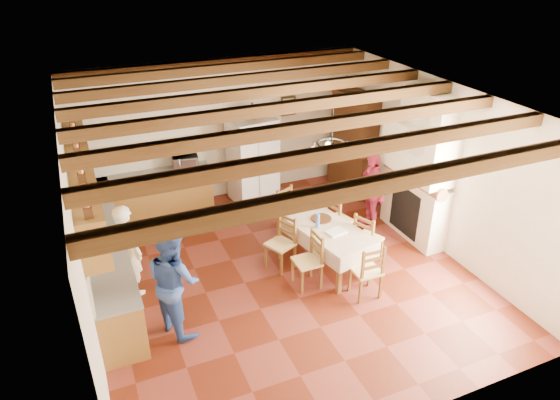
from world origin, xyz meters
The scene contains 31 objects.
floor centered at (0.00, 0.00, -0.01)m, with size 6.00×6.50×0.02m, color #51190C.
ceiling centered at (0.00, 0.00, 3.01)m, with size 6.00×6.50×0.02m, color white.
wall_back centered at (0.00, 3.26, 1.50)m, with size 6.00×0.02×3.00m, color beige.
wall_front centered at (0.00, -3.26, 1.50)m, with size 6.00×0.02×3.00m, color beige.
wall_left centered at (-3.01, 0.00, 1.50)m, with size 0.02×6.50×3.00m, color beige.
wall_right centered at (3.01, 0.00, 1.50)m, with size 0.02×6.50×3.00m, color beige.
ceiling_beams centered at (0.00, 0.00, 2.91)m, with size 6.00×6.30×0.16m, color #39230C, non-canonical shape.
lower_cabinets_left centered at (-2.70, 1.05, 0.43)m, with size 0.60×4.30×0.86m, color brown.
lower_cabinets_back centered at (-1.55, 2.95, 0.43)m, with size 2.30×0.60×0.86m, color brown.
countertop_left centered at (-2.70, 1.05, 0.88)m, with size 0.62×4.30×0.04m, color slate.
countertop_back centered at (-1.55, 2.95, 0.88)m, with size 2.34×0.62×0.04m, color slate.
backsplash_left centered at (-2.98, 1.05, 1.20)m, with size 0.03×4.30×0.60m, color beige.
backsplash_back centered at (-1.55, 3.23, 1.20)m, with size 2.30×0.03×0.60m, color beige.
upper_cabinets centered at (-2.83, 1.05, 1.85)m, with size 0.35×4.20×0.70m, color brown.
fireplace centered at (2.72, 0.20, 1.40)m, with size 0.56×1.60×2.80m, color beige, non-canonical shape.
wall_picture centered at (1.55, 3.23, 1.85)m, with size 0.34×0.03×0.42m, color black.
refrigerator centered at (0.55, 2.82, 0.91)m, with size 0.91×0.75×1.82m, color silver.
hutch centered at (2.75, 2.36, 1.12)m, with size 0.52×1.23×2.23m, color #341C0B, non-canonical shape.
dining_table centered at (0.83, -0.03, 0.65)m, with size 1.18×1.82×0.74m.
chandelier centered at (0.83, -0.03, 2.25)m, with size 0.47×0.47×0.03m, color black.
chair_left_near centered at (0.25, -0.45, 0.48)m, with size 0.42×0.40×0.96m, color brown, non-canonical shape.
chair_left_far centered at (0.06, 0.19, 0.48)m, with size 0.42×0.40×0.96m, color brown, non-canonical shape.
chair_right_near centered at (1.53, -0.24, 0.48)m, with size 0.42×0.40×0.96m, color brown, non-canonical shape.
chair_right_far centered at (1.38, 0.53, 0.48)m, with size 0.42×0.40×0.96m, color brown, non-canonical shape.
chair_end_near centered at (1.00, -1.04, 0.48)m, with size 0.42×0.40×0.96m, color brown, non-canonical shape.
chair_end_far centered at (0.66, 1.08, 0.48)m, with size 0.42×0.40×0.96m, color brown, non-canonical shape.
person_man centered at (-2.37, 0.52, 0.78)m, with size 0.57×0.37×1.56m, color white.
person_woman_blue centered at (-1.91, -0.62, 0.83)m, with size 0.81×0.63×1.67m, color #2E4C95.
person_woman_red centered at (2.20, 0.78, 0.78)m, with size 0.92×0.38×1.56m, color #BA2B4C.
microwave centered at (-0.86, 2.95, 1.04)m, with size 0.51×0.34×0.28m, color silver.
fridge_vase centered at (0.57, 2.82, 1.98)m, with size 0.31×0.31×0.32m, color #341C0B.
Camera 1 is at (-2.76, -6.38, 5.06)m, focal length 32.00 mm.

